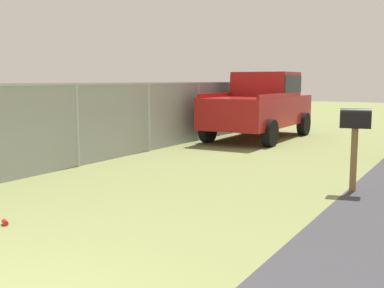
% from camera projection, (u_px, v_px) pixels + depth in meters
% --- Properties ---
extents(mailbox, '(0.29, 0.51, 1.38)m').
position_uv_depth(mailbox, '(355.00, 125.00, 7.74)').
color(mailbox, brown).
rests_on(mailbox, ground).
extents(pickup_truck, '(4.89, 2.24, 2.09)m').
position_uv_depth(pickup_truck, '(261.00, 103.00, 15.06)').
color(pickup_truck, maroon).
rests_on(pickup_truck, ground).
extents(fence_section, '(18.24, 0.07, 1.78)m').
position_uv_depth(fence_section, '(176.00, 112.00, 13.38)').
color(fence_section, '#9EA3A8').
rests_on(fence_section, ground).
extents(litter_can_midfield_b, '(0.11, 0.14, 0.07)m').
position_uv_depth(litter_can_midfield_b, '(5.00, 222.00, 6.05)').
color(litter_can_midfield_b, red).
rests_on(litter_can_midfield_b, ground).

